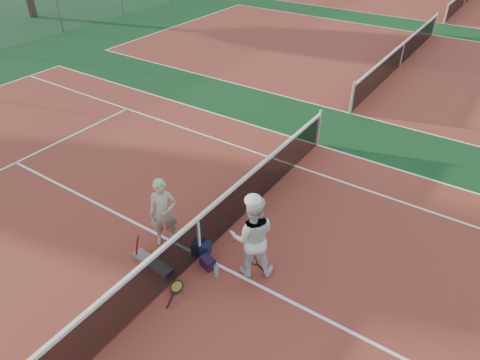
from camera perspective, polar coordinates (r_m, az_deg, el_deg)
name	(u,v)px	position (r m, az deg, el deg)	size (l,w,h in m)	color
ground	(200,256)	(8.91, -5.34, -10.05)	(130.00, 130.00, 0.00)	#0E3417
court_main	(200,256)	(8.91, -5.34, -10.03)	(23.77, 10.97, 0.01)	maroon
court_far_a	(400,66)	(19.76, 20.50, 14.08)	(23.77, 10.97, 0.01)	maroon
court_far_b	(464,5)	(32.66, 27.66, 20.00)	(23.77, 10.97, 0.01)	maroon
net_main	(199,237)	(8.56, -5.53, -7.62)	(0.10, 10.98, 1.02)	black
net_far_a	(402,54)	(19.61, 20.81, 15.45)	(0.10, 10.98, 1.02)	black
fence_left	(18,10)	(23.73, -27.50, 19.51)	(54.50, 0.06, 3.00)	slate
player_a	(163,213)	(8.82, -10.20, -4.30)	(0.57, 0.37, 1.56)	#BCAA92
player_b	(252,237)	(7.99, 1.67, -7.54)	(0.86, 0.67, 1.77)	silver
racket_red	(139,247)	(8.86, -13.37, -8.70)	(0.15, 0.27, 0.59)	maroon
racket_black_held	(252,264)	(8.36, 1.67, -11.14)	(0.38, 0.27, 0.50)	black
racket_spare	(177,287)	(8.32, -8.44, -13.97)	(0.60, 0.27, 0.10)	black
sports_bag_navy	(201,248)	(8.87, -5.19, -9.00)	(0.36, 0.25, 0.29)	#111733
sports_bag_purple	(208,263)	(8.60, -4.33, -10.92)	(0.29, 0.20, 0.24)	black
net_cover_canvas	(153,263)	(8.83, -11.56, -10.79)	(0.97, 0.22, 0.10)	#68625E
water_bottle	(216,271)	(8.38, -3.18, -12.04)	(0.09, 0.09, 0.30)	silver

